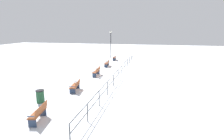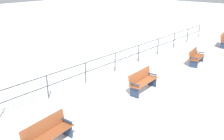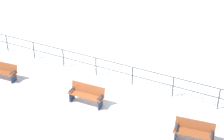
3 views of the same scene
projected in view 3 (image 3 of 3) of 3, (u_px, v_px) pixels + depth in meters
ground_plane at (85, 105)px, 14.84m from camera, size 80.00×80.00×0.00m
bench_second at (3, 71)px, 16.77m from camera, size 0.66×1.60×0.83m
bench_third at (86, 94)px, 14.72m from camera, size 0.61×1.67×0.90m
bench_fourth at (194, 132)px, 12.46m from camera, size 0.78×1.55×0.82m
waterfront_railing at (114, 68)px, 16.51m from camera, size 0.05×22.78×1.01m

